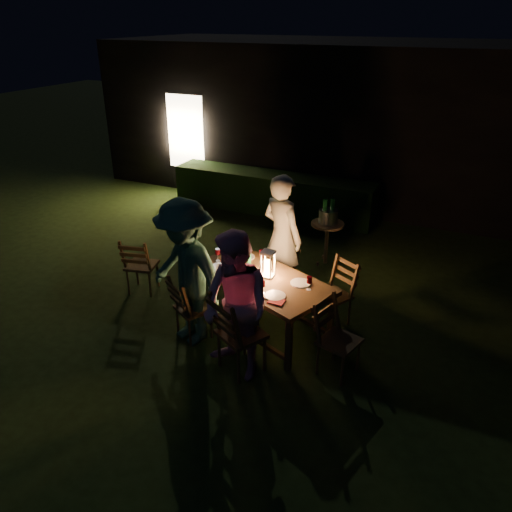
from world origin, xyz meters
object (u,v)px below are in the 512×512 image
at_px(chair_near_right, 240,346).
at_px(ice_bucket, 328,216).
at_px(lantern, 268,266).
at_px(bottle_bucket_a, 325,214).
at_px(person_house_side, 282,237).
at_px(chair_near_left, 193,318).
at_px(chair_spare, 142,274).
at_px(dining_table, 262,282).
at_px(chair_far_left, 279,278).
at_px(bottle_table, 248,260).
at_px(chair_end, 337,351).
at_px(chair_far_right, 333,304).
at_px(person_opp_right, 236,307).
at_px(person_opp_left, 186,273).
at_px(side_table, 327,228).
at_px(bottle_bucket_b, 332,213).

height_order(chair_near_right, ice_bucket, chair_near_right).
distance_m(lantern, bottle_bucket_a, 2.09).
bearing_deg(person_house_side, chair_near_right, 119.42).
xyz_separation_m(chair_near_left, chair_spare, (-1.28, 0.68, 0.01)).
distance_m(dining_table, ice_bucket, 2.17).
distance_m(chair_far_left, chair_spare, 2.00).
relative_size(chair_near_right, bottle_bucket_a, 3.29).
bearing_deg(bottle_table, chair_end, -21.98).
height_order(chair_far_right, chair_end, chair_end).
distance_m(chair_far_left, person_opp_right, 1.92).
bearing_deg(lantern, chair_spare, 177.04).
bearing_deg(chair_near_right, person_opp_left, -170.70).
bearing_deg(ice_bucket, chair_far_left, -103.48).
bearing_deg(bottle_table, dining_table, -21.90).
xyz_separation_m(dining_table, chair_near_left, (-0.71, -0.54, -0.41)).
height_order(lantern, side_table, lantern).
distance_m(bottle_table, bottle_bucket_a, 2.06).
distance_m(chair_far_left, bottle_bucket_b, 1.49).
bearing_deg(dining_table, chair_end, -0.10).
relative_size(person_house_side, person_opp_right, 1.05).
xyz_separation_m(chair_spare, person_opp_right, (2.09, -1.06, 0.59)).
xyz_separation_m(dining_table, chair_far_right, (0.80, 0.51, -0.40)).
height_order(chair_near_left, person_opp_left, person_opp_left).
distance_m(chair_far_right, chair_end, 1.03).
bearing_deg(chair_near_right, person_house_side, 125.64).
xyz_separation_m(person_opp_right, ice_bucket, (0.07, 3.09, -0.04)).
bearing_deg(chair_near_right, dining_table, 126.33).
distance_m(chair_near_left, chair_end, 1.85).
bearing_deg(dining_table, person_opp_left, -118.76).
bearing_deg(chair_far_left, lantern, 129.36).
relative_size(chair_near_left, ice_bucket, 2.97).
height_order(chair_far_left, chair_end, chair_end).
relative_size(chair_spare, person_opp_right, 0.53).
distance_m(chair_far_left, ice_bucket, 1.42).
height_order(chair_far_right, ice_bucket, ice_bucket).
distance_m(chair_far_right, bottle_bucket_b, 1.88).
bearing_deg(person_opp_right, bottle_bucket_b, 109.79).
relative_size(person_house_side, ice_bucket, 6.04).
bearing_deg(person_opp_left, chair_near_right, 3.08).
bearing_deg(ice_bucket, chair_far_right, -69.34).
bearing_deg(chair_spare, person_opp_left, -43.64).
distance_m(chair_near_right, person_opp_right, 0.55).
bearing_deg(person_opp_right, chair_near_right, 92.80).
xyz_separation_m(chair_far_right, bottle_bucket_a, (-0.67, 1.61, 0.60)).
xyz_separation_m(chair_near_left, lantern, (0.77, 0.57, 0.64)).
relative_size(person_house_side, lantern, 5.18).
bearing_deg(chair_far_right, ice_bucket, -39.79).
bearing_deg(chair_near_left, chair_end, 32.11).
xyz_separation_m(dining_table, person_house_side, (-0.11, 0.93, 0.22)).
xyz_separation_m(chair_far_left, bottle_table, (-0.10, -0.79, 0.61)).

